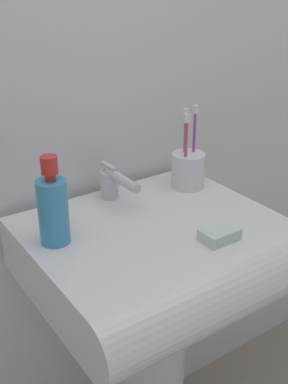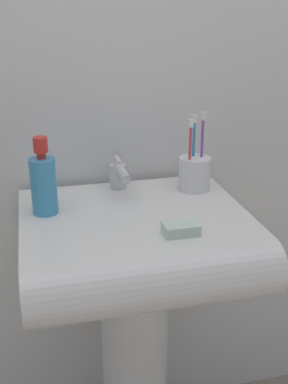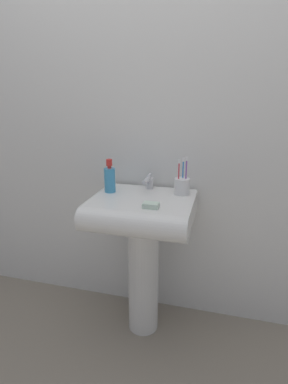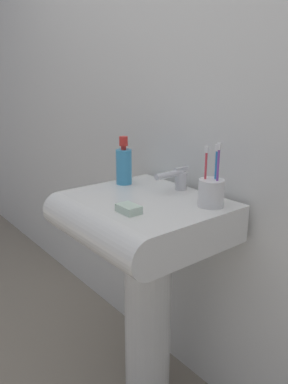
# 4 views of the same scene
# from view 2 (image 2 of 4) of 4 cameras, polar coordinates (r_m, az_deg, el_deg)

# --- Properties ---
(wall_back) EXTENTS (5.00, 0.05, 2.40)m
(wall_back) POSITION_cam_2_polar(r_m,az_deg,el_deg) (1.27, -3.95, 18.46)
(wall_back) COLOR silver
(wall_back) RESTS_ON ground
(sink_pedestal) EXTENTS (0.17, 0.17, 0.69)m
(sink_pedestal) POSITION_cam_2_polar(r_m,az_deg,el_deg) (1.38, -1.11, -20.42)
(sink_pedestal) COLOR white
(sink_pedestal) RESTS_ON ground
(sink_basin) EXTENTS (0.52, 0.47, 0.12)m
(sink_basin) POSITION_cam_2_polar(r_m,az_deg,el_deg) (1.11, -0.73, -6.23)
(sink_basin) COLOR white
(sink_basin) RESTS_ON sink_pedestal
(faucet) EXTENTS (0.04, 0.15, 0.08)m
(faucet) POSITION_cam_2_polar(r_m,az_deg,el_deg) (1.23, -2.98, 2.10)
(faucet) COLOR silver
(faucet) RESTS_ON sink_basin
(toothbrush_cup) EXTENTS (0.08, 0.08, 0.20)m
(toothbrush_cup) POSITION_cam_2_polar(r_m,az_deg,el_deg) (1.24, 6.02, 2.33)
(toothbrush_cup) COLOR white
(toothbrush_cup) RESTS_ON sink_basin
(soap_bottle) EXTENTS (0.06, 0.06, 0.18)m
(soap_bottle) POSITION_cam_2_polar(r_m,az_deg,el_deg) (1.11, -11.82, 1.06)
(soap_bottle) COLOR #3F99CC
(soap_bottle) RESTS_ON sink_basin
(bar_soap) EXTENTS (0.07, 0.05, 0.02)m
(bar_soap) POSITION_cam_2_polar(r_m,az_deg,el_deg) (1.01, 4.37, -4.34)
(bar_soap) COLOR silver
(bar_soap) RESTS_ON sink_basin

